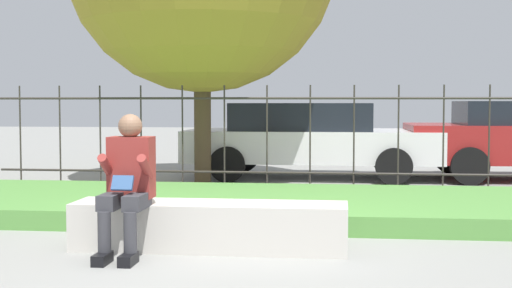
# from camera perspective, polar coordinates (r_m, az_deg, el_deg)

# --- Properties ---
(ground_plane) EXTENTS (60.00, 60.00, 0.00)m
(ground_plane) POSITION_cam_1_polar(r_m,az_deg,el_deg) (6.49, -2.66, -8.46)
(ground_plane) COLOR gray
(stone_bench) EXTENTS (2.47, 0.55, 0.43)m
(stone_bench) POSITION_cam_1_polar(r_m,az_deg,el_deg) (6.47, -3.72, -6.79)
(stone_bench) COLOR beige
(stone_bench) RESTS_ON ground_plane
(person_seated_reader) EXTENTS (0.42, 0.73, 1.23)m
(person_seated_reader) POSITION_cam_1_polar(r_m,az_deg,el_deg) (6.26, -10.22, -2.80)
(person_seated_reader) COLOR black
(person_seated_reader) RESTS_ON ground_plane
(grass_berm) EXTENTS (10.05, 2.76, 0.21)m
(grass_berm) POSITION_cam_1_polar(r_m,az_deg,el_deg) (8.50, -0.37, -4.91)
(grass_berm) COLOR #569342
(grass_berm) RESTS_ON ground_plane
(iron_fence) EXTENTS (8.05, 0.03, 1.57)m
(iron_fence) POSITION_cam_1_polar(r_m,az_deg,el_deg) (10.22, 0.89, 0.55)
(iron_fence) COLOR #332D28
(iron_fence) RESTS_ON ground_plane
(car_parked_center) EXTENTS (4.39, 1.99, 1.31)m
(car_parked_center) POSITION_cam_1_polar(r_m,az_deg,el_deg) (12.48, 4.29, 0.49)
(car_parked_center) COLOR silver
(car_parked_center) RESTS_ON ground_plane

